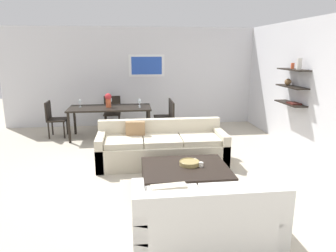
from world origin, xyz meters
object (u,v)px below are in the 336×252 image
object	(u,v)px
dining_chair_head	(112,110)
wine_glass_right_far	(139,101)
wine_glass_right_near	(140,102)
wine_glass_left_far	(80,102)
dining_chair_left_far	(53,117)
wine_glass_head	(111,100)
loveseat_white	(204,218)
sofa_beige	(161,148)
dining_table	(110,110)
centerpiece_vase	(108,99)
dining_chair_right_far	(166,114)
dining_chair_right_near	(168,117)
decorative_bowl	(189,163)
coffee_table	(185,179)
candle_jar	(201,164)

from	to	relation	value
dining_chair_head	wine_glass_right_far	bearing A→B (deg)	-46.01
wine_glass_right_near	wine_glass_left_far	size ratio (longest dim) A/B	0.99
dining_chair_head	dining_chair_left_far	distance (m)	1.53
wine_glass_head	wine_glass_left_far	size ratio (longest dim) A/B	0.93
loveseat_white	wine_glass_right_near	bearing A→B (deg)	97.34
sofa_beige	wine_glass_right_near	size ratio (longest dim) A/B	13.72
dining_table	centerpiece_vase	bearing A→B (deg)	175.70
loveseat_white	dining_chair_right_far	distance (m)	4.67
dining_chair_head	dining_chair_right_near	bearing A→B (deg)	-37.11
sofa_beige	dining_chair_right_far	xyz separation A→B (m)	(0.33, 2.11, 0.21)
dining_chair_left_far	dining_chair_right_near	distance (m)	2.80
dining_table	dining_chair_left_far	xyz separation A→B (m)	(-1.38, 0.20, -0.18)
sofa_beige	dining_table	size ratio (longest dim) A/B	1.22
decorative_bowl	wine_glass_head	world-z (taller)	wine_glass_head
coffee_table	dining_chair_right_far	xyz separation A→B (m)	(0.09, 3.35, 0.31)
dining_chair_left_far	wine_glass_left_far	bearing A→B (deg)	-7.60
dining_chair_left_far	centerpiece_vase	size ratio (longest dim) A/B	2.63
decorative_bowl	dining_chair_right_near	xyz separation A→B (m)	(0.01, 2.87, 0.09)
wine_glass_right_far	dining_chair_left_far	bearing A→B (deg)	177.56
wine_glass_left_far	wine_glass_right_far	bearing A→B (deg)	0.00
dining_chair_right_far	decorative_bowl	bearing A→B (deg)	-90.21
coffee_table	decorative_bowl	bearing A→B (deg)	47.29
centerpiece_vase	coffee_table	bearing A→B (deg)	-67.13
decorative_bowl	dining_chair_left_far	world-z (taller)	dining_chair_left_far
dining_chair_right_near	dining_chair_right_far	bearing A→B (deg)	90.00
coffee_table	candle_jar	size ratio (longest dim) A/B	17.93
candle_jar	dining_table	bearing A→B (deg)	115.85
candle_jar	wine_glass_left_far	xyz separation A→B (m)	(-2.25, 3.27, 0.46)
coffee_table	centerpiece_vase	distance (m)	3.50
dining_chair_head	wine_glass_right_far	world-z (taller)	wine_glass_right_far
dining_chair_right_near	wine_glass_right_near	distance (m)	0.77
decorative_bowl	wine_glass_right_near	size ratio (longest dim) A/B	1.79
dining_table	dining_chair_right_far	distance (m)	1.41
dining_table	coffee_table	bearing A→B (deg)	-67.60
centerpiece_vase	wine_glass_right_far	bearing A→B (deg)	8.17
loveseat_white	dining_chair_head	world-z (taller)	dining_chair_head
wine_glass_head	centerpiece_vase	distance (m)	0.39
dining_chair_right_far	dining_chair_head	xyz separation A→B (m)	(-1.38, 0.65, 0.00)
sofa_beige	dining_table	distance (m)	2.22
decorative_bowl	candle_jar	size ratio (longest dim) A/B	4.33
dining_chair_head	loveseat_white	bearing A→B (deg)	-76.51
decorative_bowl	dining_chair_right_far	world-z (taller)	dining_chair_right_far
candle_jar	wine_glass_right_far	distance (m)	3.40
sofa_beige	dining_chair_left_far	xyz separation A→B (m)	(-2.44, 2.11, 0.21)
dining_chair_head	wine_glass_right_far	size ratio (longest dim) A/B	5.41
dining_chair_right_far	wine_glass_right_near	bearing A→B (deg)	-155.32
dining_chair_head	dining_chair_right_near	size ratio (longest dim) A/B	1.00
candle_jar	wine_glass_right_near	distance (m)	3.20
decorative_bowl	dining_chair_head	xyz separation A→B (m)	(-1.37, 3.92, 0.09)
decorative_bowl	dining_chair_head	world-z (taller)	dining_chair_head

